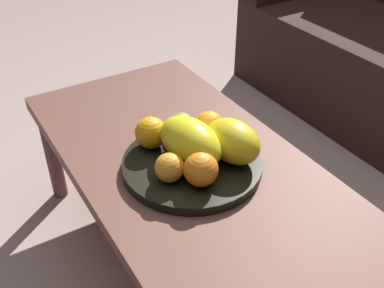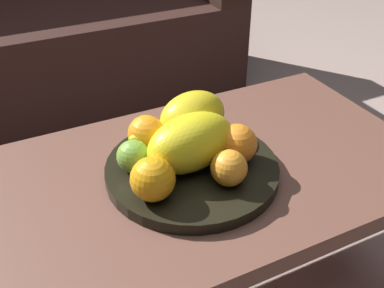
% 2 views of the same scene
% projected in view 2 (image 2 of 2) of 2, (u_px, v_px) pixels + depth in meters
% --- Properties ---
extents(coffee_table, '(1.10, 0.55, 0.39)m').
position_uv_depth(coffee_table, '(175.00, 194.00, 0.97)').
color(coffee_table, brown).
rests_on(coffee_table, ground_plane).
extents(couch, '(1.70, 0.70, 0.90)m').
position_uv_depth(couch, '(20.00, 30.00, 1.89)').
color(couch, '#301B17').
rests_on(couch, ground_plane).
extents(fruit_bowl, '(0.35, 0.35, 0.03)m').
position_uv_depth(fruit_bowl, '(192.00, 169.00, 0.94)').
color(fruit_bowl, black).
rests_on(fruit_bowl, coffee_table).
extents(melon_large_front, '(0.21, 0.14, 0.11)m').
position_uv_depth(melon_large_front, '(191.00, 142.00, 0.90)').
color(melon_large_front, yellow).
rests_on(melon_large_front, fruit_bowl).
extents(melon_smaller_beside, '(0.17, 0.13, 0.11)m').
position_uv_depth(melon_smaller_beside, '(193.00, 116.00, 0.99)').
color(melon_smaller_beside, yellow).
rests_on(melon_smaller_beside, fruit_bowl).
extents(orange_front, '(0.07, 0.07, 0.07)m').
position_uv_depth(orange_front, '(229.00, 168.00, 0.87)').
color(orange_front, orange).
rests_on(orange_front, fruit_bowl).
extents(orange_left, '(0.08, 0.08, 0.08)m').
position_uv_depth(orange_left, '(237.00, 144.00, 0.92)').
color(orange_left, orange).
rests_on(orange_left, fruit_bowl).
extents(orange_right, '(0.08, 0.08, 0.08)m').
position_uv_depth(orange_right, '(146.00, 134.00, 0.96)').
color(orange_right, orange).
rests_on(orange_right, fruit_bowl).
extents(orange_back, '(0.08, 0.08, 0.08)m').
position_uv_depth(orange_back, '(153.00, 179.00, 0.83)').
color(orange_back, orange).
rests_on(orange_back, fruit_bowl).
extents(apple_left, '(0.07, 0.07, 0.07)m').
position_uv_depth(apple_left, '(133.00, 156.00, 0.90)').
color(apple_left, '#72A939').
rests_on(apple_left, fruit_bowl).
extents(banana_bunch, '(0.16, 0.16, 0.06)m').
position_uv_depth(banana_bunch, '(170.00, 141.00, 0.96)').
color(banana_bunch, yellow).
rests_on(banana_bunch, fruit_bowl).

